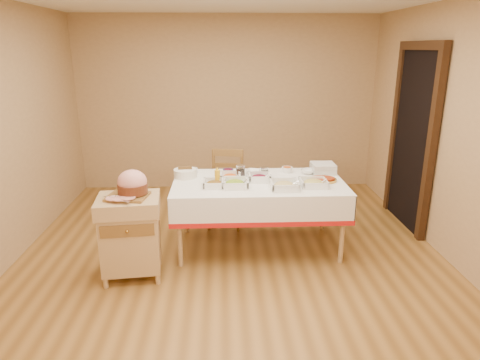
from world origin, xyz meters
The scene contains 23 objects.
room_shell centered at (0.00, 0.00, 1.30)m, with size 5.00×5.00×5.00m.
doorway centered at (2.20, 0.90, 1.11)m, with size 0.09×1.10×2.20m.
dining_table centered at (0.30, 0.30, 0.60)m, with size 1.82×1.02×0.76m.
butcher_cart centered at (-0.96, -0.29, 0.46)m, with size 0.62×0.53×0.81m.
dining_chair centered at (-0.04, 0.97, 0.48)m, with size 0.48×0.47×0.93m.
ham_on_board centered at (-0.92, -0.26, 0.91)m, with size 0.38×0.37×0.25m.
serving_dish_a centered at (-0.17, 0.14, 0.79)m, with size 0.24×0.23×0.10m.
serving_dish_b centered at (0.04, 0.13, 0.80)m, with size 0.27×0.27×0.11m.
serving_dish_c centered at (0.54, 0.04, 0.80)m, with size 0.28×0.28×0.11m.
serving_dish_d centered at (0.85, 0.12, 0.79)m, with size 0.27×0.27×0.10m.
serving_dish_e centered at (0.00, 0.38, 0.79)m, with size 0.23×0.22×0.11m.
serving_dish_f centered at (0.31, 0.33, 0.79)m, with size 0.24×0.23×0.11m.
small_bowl_left centered at (-0.43, 0.64, 0.79)m, with size 0.13×0.13×0.06m.
small_bowl_mid centered at (-0.02, 0.60, 0.79)m, with size 0.12×0.12×0.05m.
small_bowl_right centered at (0.66, 0.63, 0.79)m, with size 0.12×0.12×0.06m.
bowl_white_imported centered at (0.26, 0.61, 0.78)m, with size 0.16×0.16×0.04m, color white.
bowl_small_imported centered at (0.88, 0.57, 0.78)m, with size 0.16×0.16×0.05m, color white.
preserve_jar_left centered at (0.12, 0.49, 0.82)m, with size 0.10×0.10×0.13m.
preserve_jar_right centered at (0.38, 0.47, 0.81)m, with size 0.09×0.09×0.11m.
mustard_bottle centered at (-0.14, 0.25, 0.84)m, with size 0.06×0.06×0.18m.
bread_basket centered at (-0.49, 0.49, 0.81)m, with size 0.25×0.25×0.11m.
plate_stack centered at (1.06, 0.60, 0.81)m, with size 0.26×0.26×0.11m.
brass_platter centered at (0.98, 0.27, 0.78)m, with size 0.32×0.23×0.04m.
Camera 1 is at (-0.09, -4.04, 2.13)m, focal length 32.00 mm.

